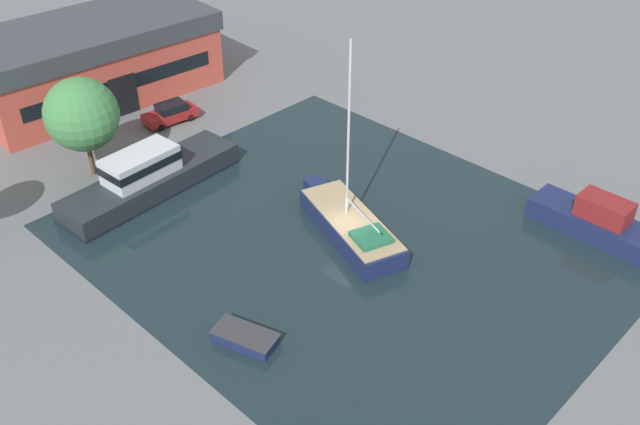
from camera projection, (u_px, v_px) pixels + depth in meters
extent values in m
plane|color=slate|center=(348.00, 241.00, 45.25)|extent=(440.00, 440.00, 0.00)
cube|color=#19282D|center=(348.00, 241.00, 45.24)|extent=(27.20, 32.76, 0.01)
cube|color=#C64C3D|center=(94.00, 69.00, 61.26)|extent=(20.53, 11.13, 4.87)
cube|color=#383D42|center=(87.00, 33.00, 59.41)|extent=(21.15, 11.46, 1.61)
cube|color=black|center=(124.00, 96.00, 58.68)|extent=(2.39, 0.22, 3.41)
cube|color=black|center=(122.00, 85.00, 58.12)|extent=(16.88, 1.20, 1.22)
cylinder|color=brown|center=(91.00, 157.00, 51.06)|extent=(0.36, 0.36, 2.88)
sphere|color=#428447|center=(82.00, 114.00, 49.13)|extent=(5.17, 5.17, 5.17)
cube|color=maroon|center=(170.00, 115.00, 58.16)|extent=(4.59, 2.42, 0.71)
cube|color=black|center=(171.00, 107.00, 57.87)|extent=(2.47, 1.93, 0.61)
cube|color=black|center=(159.00, 111.00, 57.29)|extent=(0.23, 1.50, 0.49)
cylinder|color=black|center=(161.00, 127.00, 57.11)|extent=(0.62, 0.27, 0.60)
cylinder|color=black|center=(151.00, 120.00, 58.19)|extent=(0.62, 0.27, 0.60)
cylinder|color=black|center=(190.00, 118.00, 58.50)|extent=(0.62, 0.27, 0.60)
cylinder|color=black|center=(180.00, 110.00, 59.58)|extent=(0.62, 0.27, 0.60)
cube|color=#19234C|center=(351.00, 227.00, 45.31)|extent=(5.84, 9.50, 1.32)
cube|color=#19234C|center=(316.00, 188.00, 49.06)|extent=(1.68, 1.58, 1.32)
cube|color=tan|center=(352.00, 218.00, 44.91)|extent=(5.61, 9.12, 0.08)
cylinder|color=silver|center=(349.00, 133.00, 42.09)|extent=(0.16, 0.16, 11.52)
cylinder|color=silver|center=(363.00, 215.00, 43.26)|extent=(1.46, 3.86, 0.12)
cube|color=#236647|center=(371.00, 237.00, 42.98)|extent=(2.65, 2.57, 0.30)
cube|color=#23282D|center=(152.00, 181.00, 49.66)|extent=(13.53, 4.32, 1.48)
cube|color=black|center=(153.00, 188.00, 50.00)|extent=(13.67, 4.40, 0.18)
cube|color=silver|center=(140.00, 165.00, 48.31)|extent=(5.21, 2.84, 1.82)
cube|color=black|center=(140.00, 162.00, 48.20)|extent=(5.32, 2.92, 0.58)
cube|color=#19234C|center=(245.00, 338.00, 37.72)|extent=(2.47, 3.67, 0.61)
cube|color=#333338|center=(245.00, 333.00, 37.53)|extent=(2.60, 3.82, 0.08)
cube|color=#19234C|center=(592.00, 224.00, 45.61)|extent=(2.69, 8.12, 1.34)
cube|color=maroon|center=(604.00, 209.00, 44.55)|extent=(1.87, 3.25, 1.41)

